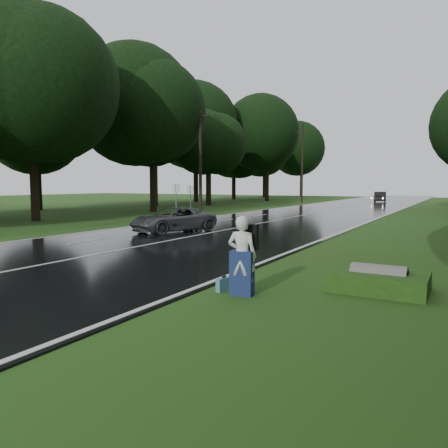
# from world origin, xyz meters

# --- Properties ---
(ground) EXTENTS (160.00, 160.00, 0.00)m
(ground) POSITION_xyz_m (0.00, 0.00, 0.00)
(ground) COLOR #244915
(ground) RESTS_ON ground
(road) EXTENTS (12.00, 140.00, 0.04)m
(road) POSITION_xyz_m (0.00, 20.00, 0.02)
(road) COLOR black
(road) RESTS_ON ground
(lane_center) EXTENTS (0.12, 140.00, 0.01)m
(lane_center) POSITION_xyz_m (0.00, 20.00, 0.04)
(lane_center) COLOR silver
(lane_center) RESTS_ON road
(grey_car) EXTENTS (3.59, 5.07, 1.28)m
(grey_car) POSITION_xyz_m (-1.93, 6.68, 0.68)
(grey_car) COLOR #434647
(grey_car) RESTS_ON road
(far_car) EXTENTS (2.24, 4.63, 1.46)m
(far_car) POSITION_xyz_m (0.97, 51.40, 0.77)
(far_car) COLOR black
(far_car) RESTS_ON road
(hitchhiker) EXTENTS (0.73, 0.68, 1.83)m
(hitchhiker) POSITION_xyz_m (7.00, -2.80, 0.85)
(hitchhiker) COLOR silver
(hitchhiker) RESTS_ON ground
(suitcase) EXTENTS (0.21, 0.46, 0.32)m
(suitcase) POSITION_xyz_m (6.45, -2.69, 0.16)
(suitcase) COLOR teal
(suitcase) RESTS_ON ground
(culvert) EXTENTS (1.26, 0.63, 0.63)m
(culvert) POSITION_xyz_m (9.64, -0.84, 0.00)
(culvert) COLOR slate
(culvert) RESTS_ON ground
(utility_pole_mid) EXTENTS (1.80, 0.28, 9.20)m
(utility_pole_mid) POSITION_xyz_m (-8.50, 19.59, 0.00)
(utility_pole_mid) COLOR black
(utility_pole_mid) RESTS_ON ground
(utility_pole_far) EXTENTS (1.80, 0.28, 10.84)m
(utility_pole_far) POSITION_xyz_m (-8.50, 45.67, 0.00)
(utility_pole_far) COLOR black
(utility_pole_far) RESTS_ON ground
(road_sign_a) EXTENTS (0.61, 0.10, 2.56)m
(road_sign_a) POSITION_xyz_m (-7.20, 14.22, 0.00)
(road_sign_a) COLOR white
(road_sign_a) RESTS_ON ground
(road_sign_b) EXTENTS (0.59, 0.10, 2.45)m
(road_sign_b) POSITION_xyz_m (-7.20, 16.12, 0.00)
(road_sign_b) COLOR white
(road_sign_b) RESTS_ON ground
(tree_left_c) EXTENTS (10.00, 10.00, 15.62)m
(tree_left_c) POSITION_xyz_m (-14.58, 7.86, 0.00)
(tree_left_c) COLOR black
(tree_left_c) RESTS_ON ground
(tree_left_d) EXTENTS (10.63, 10.63, 16.60)m
(tree_left_d) POSITION_xyz_m (-13.86, 19.83, 0.00)
(tree_left_d) COLOR black
(tree_left_d) RESTS_ON ground
(tree_left_e) EXTENTS (8.82, 8.82, 13.77)m
(tree_left_e) POSITION_xyz_m (-15.70, 32.60, 0.00)
(tree_left_e) COLOR black
(tree_left_e) RESTS_ON ground
(tree_left_f) EXTENTS (11.39, 11.39, 17.80)m
(tree_left_f) POSITION_xyz_m (-14.95, 48.31, 0.00)
(tree_left_f) COLOR black
(tree_left_f) RESTS_ON ground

